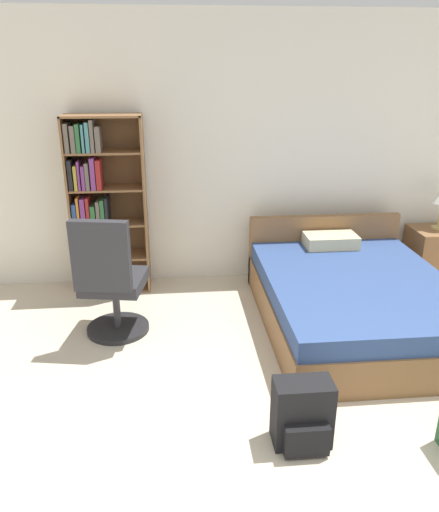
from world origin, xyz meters
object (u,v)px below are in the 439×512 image
Objects in this scene: bed at (352,298)px; office_chair at (111,284)px; nightstand at (435,254)px; backpack_black at (303,415)px; bookshelf at (100,208)px.

office_chair reaches higher than bed.
nightstand is (3.21, 0.90, -0.21)m from office_chair.
nightstand is at bearing 15.74° from office_chair.
office_chair is 1.96× the size of nightstand.
nightstand is at bearing 36.05° from bed.
bed reaches higher than backpack_black.
nightstand is (1.18, 0.86, 0.03)m from bed.
backpack_black is at bearing -131.02° from nightstand.
bed is at bearing -22.85° from bookshelf.
backpack_black is (-0.80, -1.41, -0.04)m from bed.
bed is 1.62m from backpack_black.
bookshelf is at bearing 100.29° from office_chair.
bed is 4.86× the size of backpack_black.
bookshelf reaches higher than nightstand.
office_chair is at bearing -178.76° from bed.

